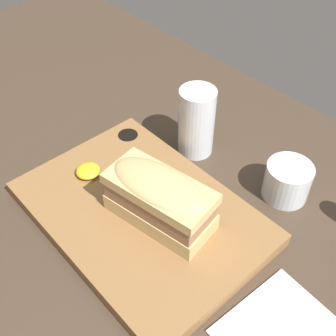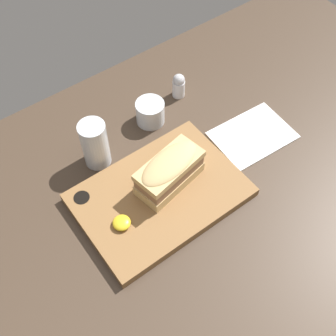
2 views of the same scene
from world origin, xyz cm
name	(u,v)px [view 2 (image 2 of 2)]	position (x,y,z in cm)	size (l,w,h in cm)	color
dining_table	(177,203)	(0.00, 0.00, 1.00)	(172.80, 93.04, 2.00)	#423326
serving_board	(160,195)	(-2.62, 3.10, 3.18)	(36.42, 25.36, 2.41)	olive
sandwich	(169,170)	(0.80, 4.02, 8.76)	(16.62, 9.96, 8.19)	tan
mustard_dollop	(122,223)	(-13.67, 1.32, 5.12)	(3.86, 3.86, 1.54)	gold
water_glass	(95,146)	(-8.27, 20.30, 7.40)	(6.24, 6.24, 12.46)	silver
wine_glass	(150,113)	(9.13, 23.29, 4.75)	(7.29, 7.29, 6.06)	silver
napkin	(253,135)	(26.74, 3.89, 2.20)	(20.16, 15.20, 0.40)	white
salt_shaker	(179,85)	(20.47, 26.33, 5.52)	(3.37, 3.37, 6.99)	white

